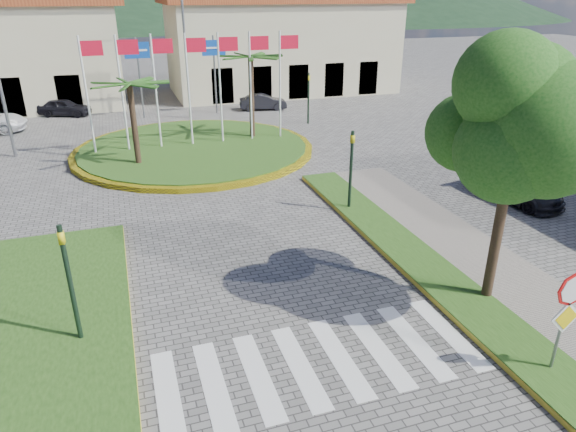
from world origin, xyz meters
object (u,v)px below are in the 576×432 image
object	(u,v)px
car_dark_b	(263,102)
stop_sign	(568,307)
car_side_right	(515,186)
roundabout_island	(194,148)
deciduous_tree	(519,117)
car_dark_a	(64,107)

from	to	relation	value
car_dark_b	stop_sign	bearing A→B (deg)	-173.15
car_dark_b	car_side_right	xyz separation A→B (m)	(5.04, -20.08, 0.05)
roundabout_island	deciduous_tree	bearing A→B (deg)	-72.09
stop_sign	car_side_right	bearing A→B (deg)	53.81
deciduous_tree	car_dark_b	bearing A→B (deg)	88.05
deciduous_tree	car_dark_b	world-z (taller)	deciduous_tree
roundabout_island	car_dark_b	bearing A→B (deg)	54.55
stop_sign	car_dark_b	world-z (taller)	stop_sign
car_dark_a	car_dark_b	size ratio (longest dim) A/B	1.04
car_dark_a	car_side_right	distance (m)	29.15
stop_sign	car_dark_a	size ratio (longest dim) A/B	0.76
roundabout_island	car_side_right	world-z (taller)	roundabout_island
car_dark_a	car_dark_b	bearing A→B (deg)	-78.50
car_dark_a	car_side_right	xyz separation A→B (m)	(18.53, -22.51, 0.00)
car_dark_b	car_dark_a	bearing A→B (deg)	89.58
car_dark_a	car_dark_b	xyz separation A→B (m)	(13.49, -2.43, -0.04)
stop_sign	car_dark_b	size ratio (longest dim) A/B	0.79
roundabout_island	car_dark_a	bearing A→B (deg)	121.98
roundabout_island	car_side_right	xyz separation A→B (m)	(11.42, -11.12, 0.42)
roundabout_island	car_dark_a	distance (m)	13.43
roundabout_island	deciduous_tree	size ratio (longest dim) A/B	1.87
deciduous_tree	car_dark_b	xyz separation A→B (m)	(0.88, 25.96, -4.62)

